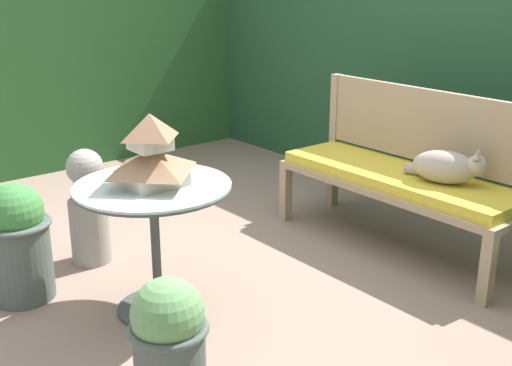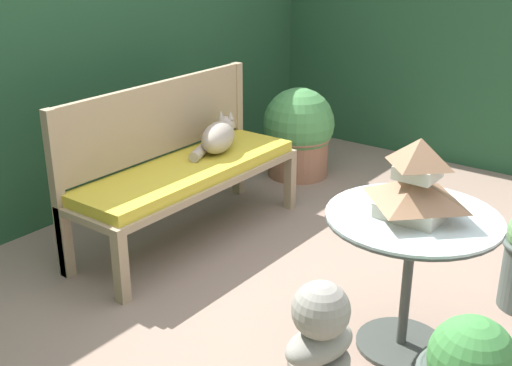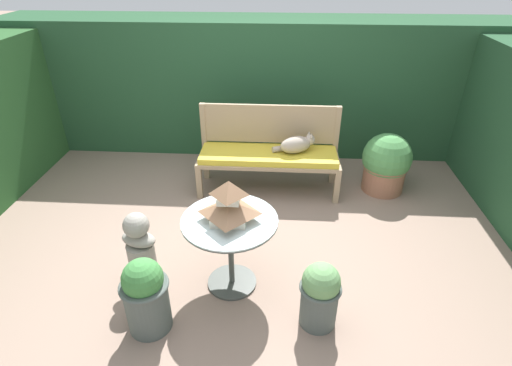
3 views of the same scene
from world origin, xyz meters
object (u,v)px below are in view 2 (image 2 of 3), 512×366
at_px(cat, 218,137).
at_px(pagoda_birdhouse, 417,183).
at_px(potted_plant_table_near, 298,133).
at_px(patio_table, 411,244).
at_px(garden_bench, 189,176).

bearing_deg(cat, pagoda_birdhouse, -131.98).
bearing_deg(potted_plant_table_near, pagoda_birdhouse, -134.01).
height_order(pagoda_birdhouse, potted_plant_table_near, pagoda_birdhouse).
bearing_deg(cat, patio_table, -131.98).
relative_size(garden_bench, potted_plant_table_near, 2.29).
xyz_separation_m(cat, patio_table, (-0.53, -1.52, -0.05)).
relative_size(garden_bench, pagoda_birdhouse, 4.45).
height_order(cat, patio_table, cat).
bearing_deg(pagoda_birdhouse, potted_plant_table_near, 45.99).
bearing_deg(potted_plant_table_near, garden_bench, -176.11).
bearing_deg(patio_table, cat, 70.71).
bearing_deg(cat, garden_bench, 161.51).
relative_size(garden_bench, patio_table, 2.11).
distance_m(patio_table, pagoda_birdhouse, 0.28).
xyz_separation_m(garden_bench, potted_plant_table_near, (1.30, 0.09, -0.07)).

